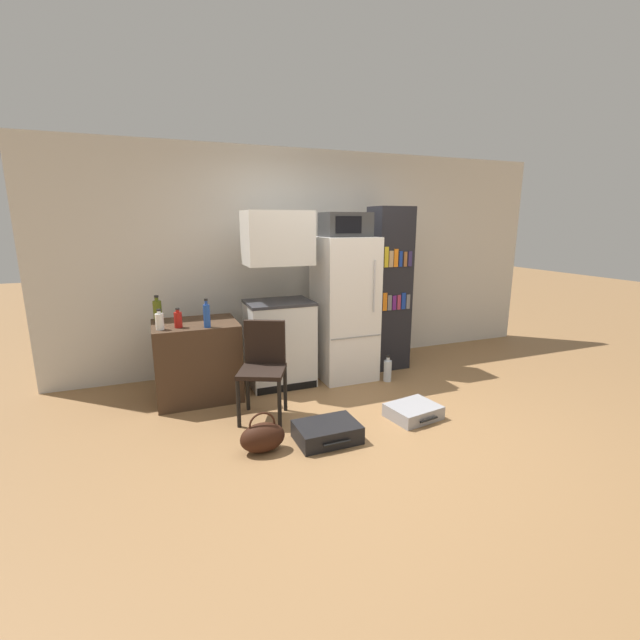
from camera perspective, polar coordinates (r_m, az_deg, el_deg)
The scene contains 16 objects.
ground_plane at distance 3.97m, azimuth 7.80°, elevation -13.79°, with size 24.00×24.00×0.00m, color olive.
wall_back at distance 5.47m, azimuth -0.23°, elevation 8.06°, with size 6.40×0.10×2.63m.
side_table at distance 4.57m, azimuth -16.06°, elevation -5.17°, with size 0.82×0.67×0.79m.
kitchen_hutch at distance 4.67m, azimuth -5.48°, elevation 1.47°, with size 0.71×0.55×1.89m.
refrigerator at distance 4.90m, azimuth 3.27°, elevation 1.52°, with size 0.62×0.65×1.62m.
microwave at distance 4.80m, azimuth 3.42°, elevation 12.58°, with size 0.52×0.37×0.26m.
bookshelf at distance 5.28m, azimuth 9.13°, elevation 4.06°, with size 0.45×0.39×1.96m.
bottle_blue_soda at distance 4.21m, azimuth -14.86°, elevation 0.62°, with size 0.06×0.06×0.28m.
bottle_milk_white at distance 4.25m, azimuth -20.61°, elevation -0.14°, with size 0.08×0.08×0.20m.
bottle_ketchup_red at distance 4.28m, azimuth -18.40°, elevation 0.08°, with size 0.07×0.07×0.19m.
bottle_olive_oil at distance 4.70m, azimuth -20.87°, elevation 1.31°, with size 0.09×0.09×0.25m.
chair at distance 3.98m, azimuth -7.54°, elevation -5.39°, with size 0.53×0.53×0.89m.
suitcase_large_flat at distance 3.67m, azimuth 0.95°, elevation -14.70°, with size 0.52×0.40×0.15m.
suitcase_small_flat at distance 4.15m, azimuth 12.34°, elevation -11.82°, with size 0.50×0.44×0.12m.
handbag at distance 3.52m, azimuth -7.66°, elevation -15.21°, with size 0.36×0.20×0.33m.
water_bottle_front at distance 4.96m, azimuth 9.00°, elevation -6.62°, with size 0.09×0.09×0.31m.
Camera 1 is at (-1.77, -3.08, 1.78)m, focal length 24.00 mm.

